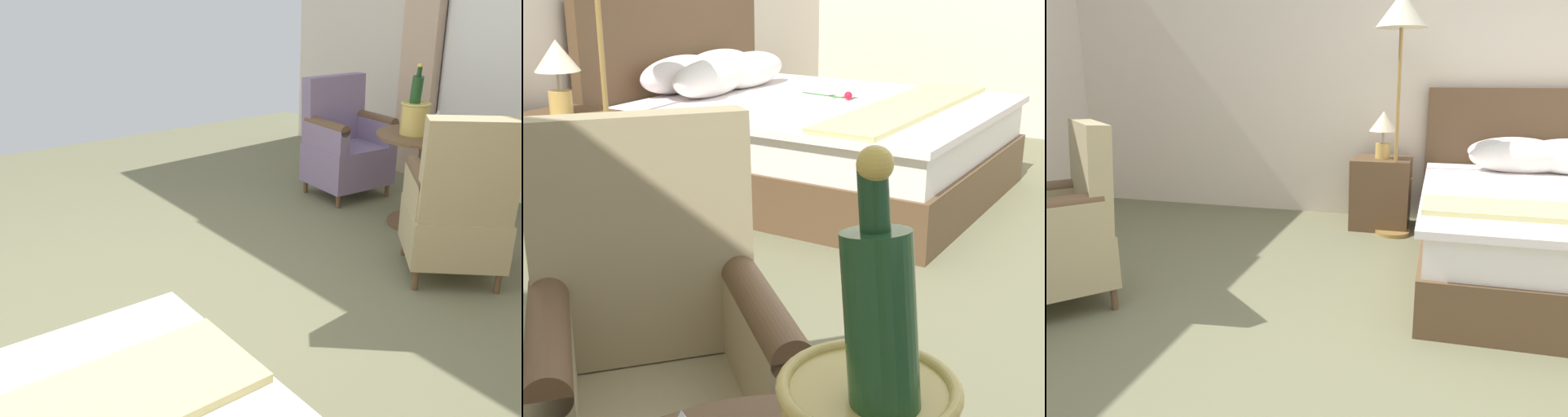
# 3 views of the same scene
# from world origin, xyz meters

# --- Properties ---
(ground_plane) EXTENTS (7.89, 7.89, 0.00)m
(ground_plane) POSITION_xyz_m (0.00, 0.00, 0.00)
(ground_plane) COLOR #6B6A4C
(side_table_round) EXTENTS (0.68, 0.68, 0.67)m
(side_table_round) POSITION_xyz_m (-2.18, -0.21, 0.41)
(side_table_round) COLOR brown
(side_table_round) RESTS_ON ground
(champagne_bucket) EXTENTS (0.21, 0.21, 0.48)m
(champagne_bucket) POSITION_xyz_m (-2.11, -0.27, 0.82)
(champagne_bucket) COLOR tan
(champagne_bucket) RESTS_ON side_table_round
(wine_glass_near_bucket) EXTENTS (0.07, 0.07, 0.14)m
(wine_glass_near_bucket) POSITION_xyz_m (-2.18, -0.05, 0.77)
(wine_glass_near_bucket) COLOR white
(wine_glass_near_bucket) RESTS_ON side_table_round
(wine_glass_near_edge) EXTENTS (0.07, 0.07, 0.14)m
(wine_glass_near_edge) POSITION_xyz_m (-2.37, -0.27, 0.77)
(wine_glass_near_edge) COLOR white
(wine_glass_near_edge) RESTS_ON side_table_round
(snack_plate) EXTENTS (0.17, 0.17, 0.04)m
(snack_plate) POSITION_xyz_m (-2.35, -0.14, 0.68)
(snack_plate) COLOR white
(snack_plate) RESTS_ON side_table_round
(armchair_by_window) EXTENTS (0.78, 0.78, 1.01)m
(armchair_by_window) POSITION_xyz_m (-1.67, 0.45, 0.43)
(armchair_by_window) COLOR brown
(armchair_by_window) RESTS_ON ground
(armchair_facing_bed) EXTENTS (0.64, 0.58, 0.96)m
(armchair_facing_bed) POSITION_xyz_m (-2.21, -1.04, 0.41)
(armchair_facing_bed) COLOR brown
(armchair_facing_bed) RESTS_ON ground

